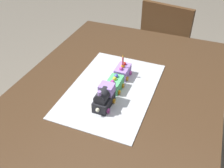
% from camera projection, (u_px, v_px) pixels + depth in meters
% --- Properties ---
extents(dining_table, '(1.40, 1.00, 0.74)m').
position_uv_depth(dining_table, '(116.00, 106.00, 1.31)').
color(dining_table, '#4C331E').
rests_on(dining_table, ground).
extents(chair, '(0.47, 0.47, 0.86)m').
position_uv_depth(chair, '(167.00, 45.00, 2.15)').
color(chair, brown).
rests_on(chair, ground).
extents(cake_board, '(0.60, 0.40, 0.00)m').
position_uv_depth(cake_board, '(112.00, 89.00, 1.24)').
color(cake_board, silver).
rests_on(cake_board, dining_table).
extents(cake_locomotive, '(0.14, 0.08, 0.12)m').
position_uv_depth(cake_locomotive, '(104.00, 98.00, 1.12)').
color(cake_locomotive, '#232328').
rests_on(cake_locomotive, cake_board).
extents(cake_car_gondola_mint_green, '(0.10, 0.08, 0.07)m').
position_uv_depth(cake_car_gondola_mint_green, '(114.00, 84.00, 1.22)').
color(cake_car_gondola_mint_green, '#59CC7A').
rests_on(cake_car_gondola_mint_green, cake_board).
extents(cake_car_hopper_lavender, '(0.10, 0.08, 0.07)m').
position_uv_depth(cake_car_hopper_lavender, '(123.00, 71.00, 1.31)').
color(cake_car_hopper_lavender, '#AD84E0').
rests_on(cake_car_hopper_lavender, cake_board).
extents(birthday_candle, '(0.01, 0.01, 0.06)m').
position_uv_depth(birthday_candle, '(123.00, 60.00, 1.27)').
color(birthday_candle, '#F24C59').
rests_on(birthday_candle, cake_car_hopper_lavender).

